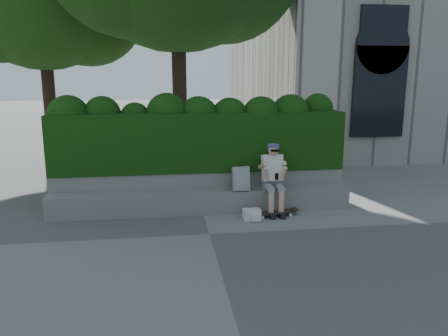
{
  "coord_description": "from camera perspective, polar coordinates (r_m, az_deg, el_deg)",
  "views": [
    {
      "loc": [
        -0.75,
        -7.12,
        2.73
      ],
      "look_at": [
        0.4,
        1.0,
        0.95
      ],
      "focal_mm": 35.0,
      "sensor_mm": 36.0,
      "label": 1
    }
  ],
  "objects": [
    {
      "name": "backpack_ground",
      "position": [
        8.37,
        3.66,
        -6.07
      ],
      "size": [
        0.33,
        0.24,
        0.2
      ],
      "primitive_type": "cube",
      "rotation": [
        0.0,
        0.0,
        0.05
      ],
      "color": "silver",
      "rests_on": "ground"
    },
    {
      "name": "bench_ledge",
      "position": [
        8.77,
        -2.82,
        -4.37
      ],
      "size": [
        6.0,
        0.45,
        0.45
      ],
      "primitive_type": "cube",
      "color": "gray",
      "rests_on": "ground"
    },
    {
      "name": "planter_wall",
      "position": [
        9.19,
        -3.11,
        -2.63
      ],
      "size": [
        6.0,
        0.5,
        0.75
      ],
      "primitive_type": "cube",
      "color": "gray",
      "rests_on": "ground"
    },
    {
      "name": "person",
      "position": [
        8.69,
        6.4,
        -0.99
      ],
      "size": [
        0.4,
        0.76,
        1.38
      ],
      "color": "gray",
      "rests_on": "ground"
    },
    {
      "name": "hedge",
      "position": [
        9.21,
        -3.3,
        3.6
      ],
      "size": [
        6.0,
        1.0,
        1.2
      ],
      "primitive_type": "cube",
      "color": "black",
      "rests_on": "planter_wall"
    },
    {
      "name": "backpack_plaid",
      "position": [
        8.65,
        2.22,
        -1.4
      ],
      "size": [
        0.33,
        0.18,
        0.48
      ],
      "primitive_type": "cube",
      "rotation": [
        0.0,
        0.0,
        0.02
      ],
      "color": "#B3B2B7",
      "rests_on": "bench_ledge"
    },
    {
      "name": "skateboard",
      "position": [
        8.62,
        6.68,
        -5.8
      ],
      "size": [
        0.85,
        0.32,
        0.09
      ],
      "rotation": [
        0.0,
        0.0,
        0.14
      ],
      "color": "black",
      "rests_on": "ground"
    },
    {
      "name": "ground",
      "position": [
        7.67,
        -1.93,
        -8.63
      ],
      "size": [
        80.0,
        80.0,
        0.0
      ],
      "primitive_type": "plane",
      "color": "slate",
      "rests_on": "ground"
    }
  ]
}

